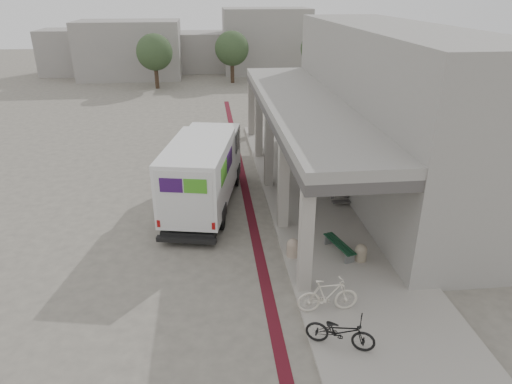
{
  "coord_description": "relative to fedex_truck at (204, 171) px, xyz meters",
  "views": [
    {
      "loc": [
        -0.56,
        -14.69,
        8.4
      ],
      "look_at": [
        1.08,
        0.38,
        1.6
      ],
      "focal_mm": 32.0,
      "sensor_mm": 36.0,
      "label": 1
    }
  ],
  "objects": [
    {
      "name": "fedex_truck",
      "position": [
        0.0,
        0.0,
        0.0
      ],
      "size": [
        3.47,
        7.33,
        3.01
      ],
      "rotation": [
        0.0,
        0.0,
        -0.2
      ],
      "color": "black",
      "rests_on": "ground"
    },
    {
      "name": "bollard_near",
      "position": [
        5.11,
        -4.91,
        -1.19
      ],
      "size": [
        0.39,
        0.39,
        0.59
      ],
      "color": "gray",
      "rests_on": "sidewalk"
    },
    {
      "name": "bicycle_black",
      "position": [
        3.32,
        -8.72,
        -1.02
      ],
      "size": [
        1.85,
        1.26,
        0.92
      ],
      "primitive_type": "imported",
      "rotation": [
        0.0,
        0.0,
        1.16
      ],
      "color": "black",
      "rests_on": "sidewalk"
    },
    {
      "name": "tree_left",
      "position": [
        -4.18,
        25.3,
        1.58
      ],
      "size": [
        3.2,
        3.2,
        4.8
      ],
      "color": "#38281C",
      "rests_on": "ground"
    },
    {
      "name": "tree_mid",
      "position": [
        2.82,
        27.3,
        1.58
      ],
      "size": [
        3.2,
        3.2,
        4.8
      ],
      "color": "#38281C",
      "rests_on": "ground"
    },
    {
      "name": "utility_cabinet",
      "position": [
        5.82,
        1.25,
        -0.95
      ],
      "size": [
        0.61,
        0.72,
        1.06
      ],
      "primitive_type": "cube",
      "rotation": [
        0.0,
        0.0,
        0.23
      ],
      "color": "gray",
      "rests_on": "sidewalk"
    },
    {
      "name": "sidewalk",
      "position": [
        4.82,
        -2.7,
        -1.54
      ],
      "size": [
        4.4,
        28.0,
        0.12
      ],
      "primitive_type": "cube",
      "color": "#9D958C",
      "rests_on": "ground"
    },
    {
      "name": "distant_backdrop",
      "position": [
        -2.02,
        33.19,
        1.1
      ],
      "size": [
        28.0,
        10.0,
        6.5
      ],
      "color": "gray",
      "rests_on": "ground"
    },
    {
      "name": "bench",
      "position": [
        4.52,
        -4.4,
        -1.21
      ],
      "size": [
        0.77,
        1.63,
        0.37
      ],
      "rotation": [
        0.0,
        0.0,
        0.27
      ],
      "color": "slate",
      "rests_on": "sidewalk"
    },
    {
      "name": "ground",
      "position": [
        0.82,
        -2.7,
        -1.6
      ],
      "size": [
        120.0,
        120.0,
        0.0
      ],
      "primitive_type": "plane",
      "color": "#666057",
      "rests_on": "ground"
    },
    {
      "name": "bollard_far",
      "position": [
        2.92,
        -4.4,
        -1.16
      ],
      "size": [
        0.42,
        0.42,
        0.64
      ],
      "color": "gray",
      "rests_on": "sidewalk"
    },
    {
      "name": "bicycle_cream",
      "position": [
        3.35,
        -7.34,
        -0.96
      ],
      "size": [
        1.73,
        0.5,
        1.03
      ],
      "primitive_type": "imported",
      "rotation": [
        0.0,
        0.0,
        1.58
      ],
      "color": "beige",
      "rests_on": "sidewalk"
    },
    {
      "name": "transit_building",
      "position": [
        7.65,
        1.8,
        1.8
      ],
      "size": [
        7.6,
        17.0,
        7.0
      ],
      "color": "gray",
      "rests_on": "ground"
    },
    {
      "name": "bike_lane_stripe",
      "position": [
        1.82,
        -0.7,
        -1.6
      ],
      "size": [
        0.35,
        40.0,
        0.01
      ],
      "primitive_type": "cube",
      "color": "#50101A",
      "rests_on": "ground"
    },
    {
      "name": "tree_right",
      "position": [
        10.82,
        26.3,
        1.58
      ],
      "size": [
        3.2,
        3.2,
        4.8
      ],
      "color": "#38281C",
      "rests_on": "ground"
    }
  ]
}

